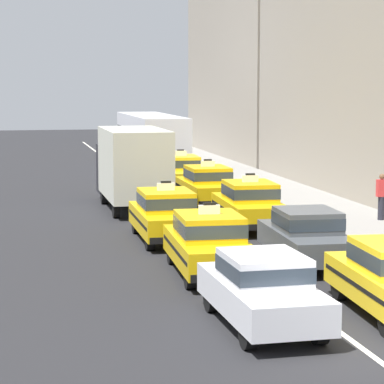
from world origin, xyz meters
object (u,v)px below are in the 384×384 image
(taxi_right_fifth, at_px, (180,172))
(pedestrian_mid_block, at_px, (381,197))
(taxi_right_third, at_px, (249,204))
(box_truck_left_fourth, at_px, (131,165))
(sedan_right_second, at_px, (306,235))
(sedan_left_nearest, at_px, (263,288))
(taxi_left_second, at_px, (208,243))
(bus_right_sixth, at_px, (151,139))
(taxi_left_third, at_px, (165,214))
(taxi_right_fourth, at_px, (207,185))

(taxi_right_fifth, distance_m, pedestrian_mid_block, 12.33)
(taxi_right_third, relative_size, pedestrian_mid_block, 2.76)
(box_truck_left_fourth, distance_m, pedestrian_mid_block, 10.11)
(box_truck_left_fourth, height_order, sedan_right_second, box_truck_left_fourth)
(sedan_left_nearest, bearing_deg, taxi_left_second, 89.53)
(sedan_right_second, height_order, taxi_right_fifth, taxi_right_fifth)
(box_truck_left_fourth, bearing_deg, sedan_left_nearest, -89.45)
(taxi_left_second, height_order, taxi_right_fifth, same)
(taxi_left_second, bearing_deg, bus_right_sixth, 83.59)
(box_truck_left_fourth, height_order, taxi_right_third, box_truck_left_fourth)
(pedestrian_mid_block, bearing_deg, sedan_right_second, -129.17)
(taxi_right_fifth, relative_size, bus_right_sixth, 0.41)
(taxi_left_second, relative_size, taxi_left_third, 1.01)
(sedan_left_nearest, xyz_separation_m, bus_right_sixth, (3.17, 32.95, 0.97))
(taxi_left_third, height_order, taxi_right_third, same)
(sedan_left_nearest, distance_m, taxi_left_third, 10.30)
(sedan_left_nearest, xyz_separation_m, taxi_left_second, (0.04, 5.09, 0.03))
(sedan_right_second, height_order, taxi_right_fourth, taxi_right_fourth)
(sedan_right_second, bearing_deg, box_truck_left_fourth, 104.92)
(bus_right_sixth, bearing_deg, taxi_right_third, -90.08)
(sedan_left_nearest, bearing_deg, taxi_left_third, 90.87)
(taxi_right_fourth, relative_size, taxi_right_fifth, 0.99)
(taxi_right_fourth, bearing_deg, taxi_left_second, -103.02)
(taxi_left_second, xyz_separation_m, taxi_right_fourth, (2.94, 12.70, 0.00))
(sedan_left_nearest, relative_size, box_truck_left_fourth, 0.62)
(sedan_left_nearest, xyz_separation_m, taxi_right_fifth, (2.94, 23.21, 0.03))
(sedan_left_nearest, distance_m, box_truck_left_fourth, 17.81)
(bus_right_sixth, bearing_deg, taxi_right_fifth, -91.40)
(taxi_left_second, xyz_separation_m, taxi_right_third, (3.10, 6.93, 0.00))
(taxi_left_second, bearing_deg, taxi_right_fourth, 76.98)
(taxi_left_second, bearing_deg, sedan_right_second, 13.20)
(sedan_left_nearest, relative_size, taxi_right_third, 0.94)
(taxi_right_third, height_order, taxi_right_fourth, same)
(taxi_right_fifth, bearing_deg, pedestrian_mid_block, -65.28)
(box_truck_left_fourth, xyz_separation_m, bus_right_sixth, (3.34, 15.16, 0.04))
(box_truck_left_fourth, distance_m, taxi_right_third, 6.71)
(sedan_left_nearest, relative_size, taxi_right_fourth, 0.95)
(taxi_left_second, distance_m, taxi_right_fourth, 13.03)
(taxi_right_third, bearing_deg, sedan_right_second, -91.08)
(taxi_right_fifth, bearing_deg, box_truck_left_fourth, -119.77)
(pedestrian_mid_block, bearing_deg, taxi_right_fifth, 114.72)
(taxi_left_third, xyz_separation_m, pedestrian_mid_block, (8.25, 1.72, 0.12))
(sedan_left_nearest, height_order, taxi_right_third, taxi_right_third)
(box_truck_left_fourth, height_order, bus_right_sixth, box_truck_left_fourth)
(taxi_left_third, relative_size, box_truck_left_fourth, 0.66)
(taxi_left_third, height_order, bus_right_sixth, bus_right_sixth)
(box_truck_left_fourth, bearing_deg, bus_right_sixth, 77.56)
(box_truck_left_fourth, relative_size, pedestrian_mid_block, 4.15)
(pedestrian_mid_block, bearing_deg, bus_right_sixth, 103.23)
(taxi_right_fourth, distance_m, pedestrian_mid_block, 7.72)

